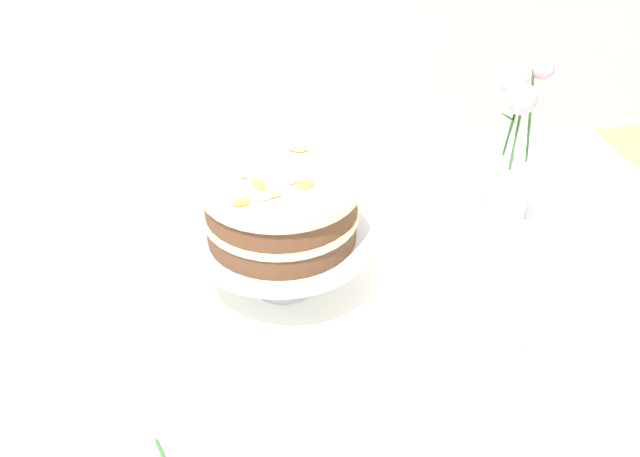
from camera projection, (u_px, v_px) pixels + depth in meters
name	position (u px, v px, depth m)	size (l,w,h in m)	color
dining_table	(346.00, 341.00, 1.20)	(1.40, 1.00, 0.74)	white
linen_napkin	(284.00, 284.00, 1.18)	(0.32, 0.32, 0.00)	white
cake_stand	(282.00, 244.00, 1.14)	(0.29, 0.29, 0.10)	silver
layer_cake	(281.00, 208.00, 1.10)	(0.25, 0.25, 0.11)	brown
flower_vase	(514.00, 157.00, 1.29)	(0.11, 0.11, 0.31)	silver
teacup	(495.00, 350.00, 1.02)	(0.13, 0.13, 0.06)	white
loose_petal_0	(367.00, 200.00, 1.40)	(0.04, 0.03, 0.01)	pink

